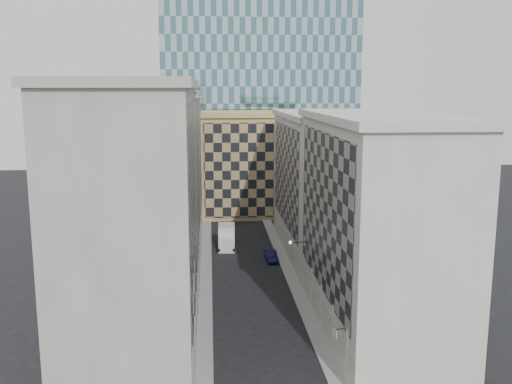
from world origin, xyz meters
TOP-DOWN VIEW (x-y plane):
  - sidewalk_west at (-5.25, 30.00)m, footprint 1.50×100.00m
  - sidewalk_east at (5.25, 30.00)m, footprint 1.50×100.00m
  - bldg_left_a at (-10.88, 11.00)m, footprint 10.80×22.80m
  - bldg_left_b at (-10.88, 33.00)m, footprint 10.80×22.80m
  - bldg_left_c at (-10.88, 55.00)m, footprint 10.80×22.80m
  - bldg_right_a at (10.88, 15.00)m, footprint 10.80×26.80m
  - bldg_right_b at (10.89, 42.00)m, footprint 10.80×28.80m
  - tan_block at (2.00, 67.90)m, footprint 16.80×14.80m
  - church_tower at (0.00, 82.00)m, footprint 7.20×7.20m
  - flagpoles_left at (-5.90, 6.00)m, footprint 0.10×6.33m
  - bracket_lamp at (4.38, 24.00)m, footprint 1.98×0.36m
  - box_truck at (-2.28, 44.44)m, footprint 2.58×5.89m
  - dark_car at (3.50, 37.30)m, footprint 1.70×4.27m
  - shop_sign at (5.19, 5.38)m, footprint 0.95×0.66m

SIDE VIEW (x-z plane):
  - sidewalk_west at x=-5.25m, z-range 0.00..0.15m
  - sidewalk_east at x=5.25m, z-range 0.00..0.15m
  - dark_car at x=3.50m, z-range 0.00..1.38m
  - box_truck at x=-2.28m, z-range -0.21..2.98m
  - shop_sign at x=5.19m, z-range 3.46..4.21m
  - bracket_lamp at x=4.38m, z-range 6.02..6.38m
  - flagpoles_left at x=-5.90m, z-range 6.83..9.17m
  - tan_block at x=2.00m, z-range 0.04..18.84m
  - bldg_right_b at x=10.89m, z-range 0.00..19.70m
  - bldg_right_a at x=10.88m, z-range -0.03..20.67m
  - bldg_left_c at x=-10.88m, z-range -0.02..21.68m
  - bldg_left_b at x=-10.88m, z-range -0.03..22.67m
  - bldg_left_a at x=-10.88m, z-range -0.03..23.67m
  - church_tower at x=0.00m, z-range 1.20..52.70m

